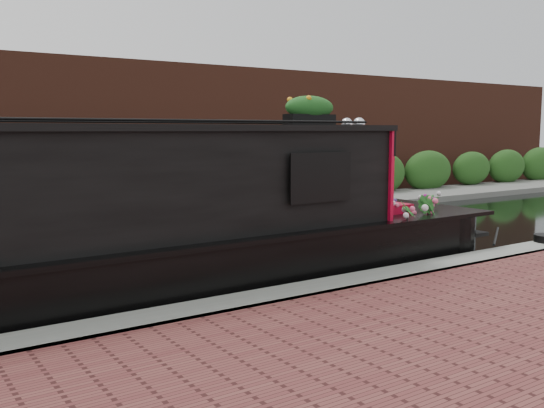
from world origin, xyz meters
TOP-DOWN VIEW (x-y plane):
  - ground at (0.00, 0.00)m, footprint 80.00×80.00m
  - near_bank_coping at (0.00, -3.30)m, footprint 40.00×0.60m
  - far_bank_path at (0.00, 4.20)m, footprint 40.00×2.40m
  - far_hedge at (0.00, 5.10)m, footprint 40.00×1.10m
  - far_brick_wall at (0.00, 7.20)m, footprint 40.00×1.00m
  - narrowboat at (-2.81, -1.82)m, footprint 12.11×2.26m
  - rope_fender at (3.59, -1.82)m, footprint 0.37×0.37m

SIDE VIEW (x-z plane):
  - ground at x=0.00m, z-range 0.00..0.00m
  - near_bank_coping at x=0.00m, z-range -0.25..0.25m
  - far_bank_path at x=0.00m, z-range -0.17..0.17m
  - far_hedge at x=0.00m, z-range -1.40..1.40m
  - far_brick_wall at x=0.00m, z-range -4.00..4.00m
  - rope_fender at x=3.59m, z-range 0.00..0.37m
  - narrowboat at x=-2.81m, z-range -0.58..2.27m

